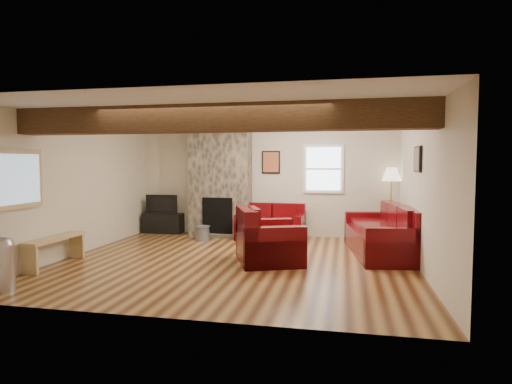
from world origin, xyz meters
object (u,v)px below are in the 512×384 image
loveseat (271,222)px  television (163,204)px  armchair_red (269,235)px  floor_lamp (391,178)px  tv_cabinet (163,223)px  coffee_table (285,242)px  sofa_three (381,230)px

loveseat → television: (-2.68, 0.30, 0.31)m
armchair_red → floor_lamp: size_ratio=0.72×
tv_cabinet → coffee_table: bearing=-27.2°
loveseat → armchair_red: (0.35, -2.17, 0.08)m
armchair_red → coffee_table: bearing=-31.6°
sofa_three → armchair_red: armchair_red is taller
floor_lamp → television: bearing=179.7°
sofa_three → television: television is taller
sofa_three → coffee_table: (-1.75, -0.19, -0.25)m
sofa_three → coffee_table: 1.78m
sofa_three → tv_cabinet: 5.14m
television → floor_lamp: (5.25, -0.03, 0.66)m
loveseat → floor_lamp: (2.57, 0.27, 0.97)m
loveseat → television: television is taller
sofa_three → television: size_ratio=2.99×
sofa_three → tv_cabinet: bearing=-114.3°
sofa_three → television: bearing=-114.3°
coffee_table → television: size_ratio=1.04×
floor_lamp → loveseat: bearing=-174.0°
armchair_red → coffee_table: (0.15, 0.83, -0.26)m
armchair_red → floor_lamp: bearing=-63.7°
loveseat → tv_cabinet: bearing=175.0°
coffee_table → tv_cabinet: bearing=152.8°
sofa_three → loveseat: (-2.25, 1.14, -0.07)m
loveseat → coffee_table: 1.44m
loveseat → tv_cabinet: (-2.68, 0.30, -0.15)m
coffee_table → tv_cabinet: size_ratio=0.87×
loveseat → coffee_table: loveseat is taller
coffee_table → sofa_three: bearing=6.3°
tv_cabinet → television: (0.00, 0.00, 0.46)m
sofa_three → coffee_table: bearing=-91.7°
coffee_table → floor_lamp: bearing=37.7°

